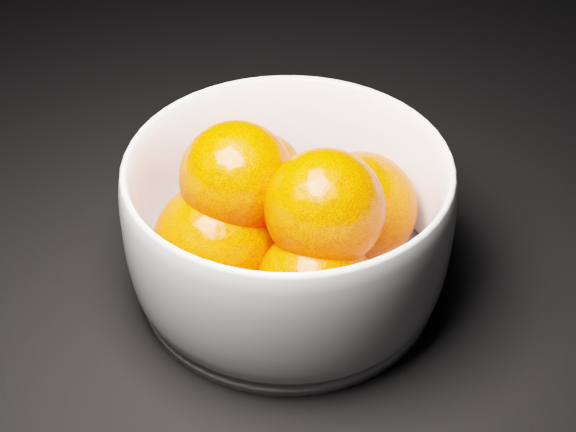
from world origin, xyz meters
The scene contains 2 objects.
bowl centered at (-0.25, 0.05, 0.06)m, with size 0.25×0.25×0.12m.
orange_pile centered at (-0.25, 0.04, 0.07)m, with size 0.19×0.19×0.14m.
Camera 1 is at (0.02, -0.34, 0.47)m, focal length 50.00 mm.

